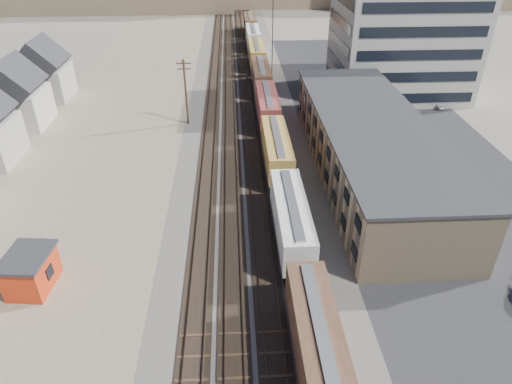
{
  "coord_description": "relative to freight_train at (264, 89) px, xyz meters",
  "views": [
    {
      "loc": [
        -1.6,
        -24.47,
        28.08
      ],
      "look_at": [
        0.63,
        16.27,
        3.0
      ],
      "focal_mm": 32.0,
      "sensor_mm": 36.0,
      "label": 1
    }
  ],
  "objects": [
    {
      "name": "dirt_yard",
      "position": [
        -23.8,
        -9.53,
        -2.78
      ],
      "size": [
        24.0,
        180.0,
        0.03
      ],
      "primitive_type": "cube",
      "color": "#746450",
      "rests_on": "ground"
    },
    {
      "name": "ballast_bed",
      "position": [
        -3.8,
        0.47,
        -2.76
      ],
      "size": [
        18.0,
        200.0,
        0.06
      ],
      "primitive_type": "cube",
      "color": "#4C4742",
      "rests_on": "ground"
    },
    {
      "name": "ground",
      "position": [
        -3.8,
        -49.53,
        -2.79
      ],
      "size": [
        300.0,
        300.0,
        0.0
      ],
      "primitive_type": "plane",
      "color": "#6B6356",
      "rests_on": "ground"
    },
    {
      "name": "freight_train",
      "position": [
        0.0,
        0.0,
        0.0
      ],
      "size": [
        3.0,
        119.74,
        4.46
      ],
      "color": "black",
      "rests_on": "ground"
    },
    {
      "name": "office_tower",
      "position": [
        24.15,
        5.42,
        6.47
      ],
      "size": [
        22.6,
        18.6,
        18.45
      ],
      "color": "#9E998E",
      "rests_on": "ground"
    },
    {
      "name": "utility_pole_north",
      "position": [
        -12.3,
        -7.53,
        2.5
      ],
      "size": [
        2.2,
        0.32,
        10.0
      ],
      "color": "#382619",
      "rests_on": "ground"
    },
    {
      "name": "maintenance_shed",
      "position": [
        -23.14,
        -43.18,
        -1.01
      ],
      "size": [
        4.11,
        5.09,
        3.48
      ],
      "color": "red",
      "rests_on": "ground"
    },
    {
      "name": "parked_car_far",
      "position": [
        29.12,
        -2.38,
        -2.06
      ],
      "size": [
        2.43,
        4.53,
        1.46
      ],
      "primitive_type": "imported",
      "rotation": [
        0.0,
        0.0,
        0.17
      ],
      "color": "silver",
      "rests_on": "ground"
    },
    {
      "name": "parked_car_blue",
      "position": [
        21.5,
        7.88,
        -1.93
      ],
      "size": [
        5.57,
        6.8,
        1.72
      ],
      "primitive_type": "imported",
      "rotation": [
        0.0,
        0.0,
        0.52
      ],
      "color": "navy",
      "rests_on": "ground"
    },
    {
      "name": "asphalt_lot",
      "position": [
        18.2,
        -14.53,
        -2.77
      ],
      "size": [
        26.0,
        120.0,
        0.04
      ],
      "primitive_type": "cube",
      "color": "#232326",
      "rests_on": "ground"
    },
    {
      "name": "rail_tracks",
      "position": [
        -4.35,
        0.47,
        -2.68
      ],
      "size": [
        11.4,
        200.0,
        0.24
      ],
      "color": "black",
      "rests_on": "ground"
    },
    {
      "name": "radio_mast",
      "position": [
        2.2,
        10.47,
        6.33
      ],
      "size": [
        1.2,
        0.16,
        18.0
      ],
      "color": "black",
      "rests_on": "ground"
    },
    {
      "name": "warehouse",
      "position": [
        11.18,
        -24.53,
        0.86
      ],
      "size": [
        12.4,
        40.4,
        7.25
      ],
      "color": "tan",
      "rests_on": "ground"
    }
  ]
}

